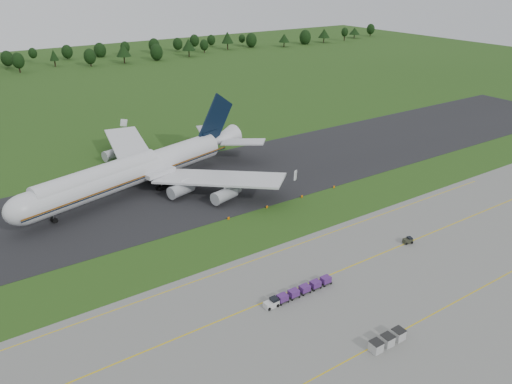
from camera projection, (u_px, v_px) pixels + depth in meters
ground at (268, 226)px, 109.45m from camera, size 600.00×600.00×0.00m
apron at (385, 306)px, 83.68m from camera, size 300.00×52.00×0.06m
taxiway at (207, 184)px, 130.65m from camera, size 300.00×40.00×0.08m
apron_markings at (355, 285)px, 88.98m from camera, size 300.00×30.20×0.01m
tree_line at (31, 59)px, 271.59m from camera, size 522.12×22.35×11.96m
aircraft at (136, 170)px, 124.50m from camera, size 70.22×66.01×19.76m
baggage_train at (298, 292)px, 85.89m from camera, size 14.13×1.50×1.44m
utility_cart at (408, 241)px, 102.38m from camera, size 2.07×1.52×1.02m
uld_row at (387, 340)px, 74.60m from camera, size 6.53×1.73×1.71m
edge_markers at (285, 202)px, 120.12m from camera, size 32.06×0.30×0.60m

